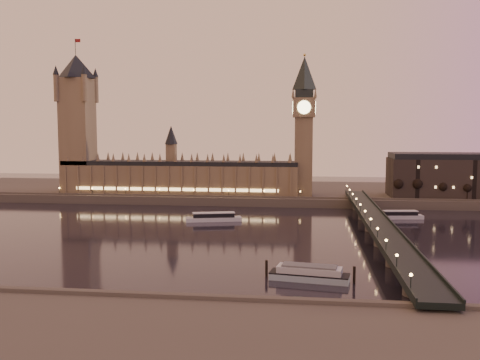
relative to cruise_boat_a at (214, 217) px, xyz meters
name	(u,v)px	position (x,y,z in m)	size (l,w,h in m)	color
ground	(200,234)	(-0.67, -39.03, -2.35)	(700.00, 700.00, 0.00)	black
far_embankment	(274,192)	(29.33, 125.97, 0.65)	(560.00, 130.00, 6.00)	#423D35
palace_of_westminster	(179,173)	(-40.79, 81.96, 19.35)	(180.00, 26.62, 52.00)	brown
victoria_tower	(77,116)	(-120.67, 81.97, 63.43)	(31.68, 31.68, 118.00)	brown
big_ben	(304,117)	(53.32, 81.96, 61.60)	(17.68, 17.68, 104.00)	brown
westminster_bridge	(376,227)	(90.94, -39.03, 3.16)	(13.20, 260.00, 15.30)	black
bare_tree_0	(397,186)	(118.92, 69.97, 13.02)	(6.18, 6.18, 12.56)	black
bare_tree_1	(420,186)	(134.82, 69.97, 13.02)	(6.18, 6.18, 12.56)	black
bare_tree_2	(444,187)	(150.72, 69.97, 13.02)	(6.18, 6.18, 12.56)	black
bare_tree_3	(467,187)	(166.62, 69.97, 13.02)	(6.18, 6.18, 12.56)	black
cruise_boat_a	(214,217)	(0.00, 0.00, 0.00)	(34.15, 15.16, 5.34)	silver
cruise_boat_b	(400,215)	(113.62, 22.74, -0.10)	(28.36, 10.71, 5.11)	silver
moored_barge	(309,273)	(56.57, -120.42, 0.25)	(33.25, 12.67, 6.17)	#9DB8C7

